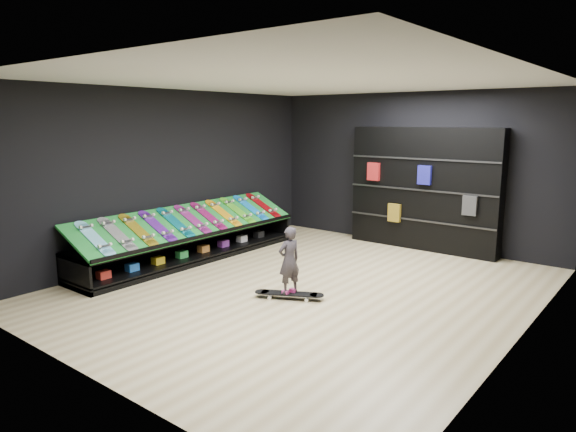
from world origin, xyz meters
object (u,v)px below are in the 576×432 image
Objects in this scene: display_rack at (191,246)px; child at (289,273)px; back_shelving at (424,189)px; floor_skateboard at (289,296)px.

display_rack is 2.72m from child.
back_shelving reaches higher than child.
child is (2.66, -0.55, 0.12)m from display_rack.
back_shelving is at bearing -167.52° from child.
back_shelving reaches higher than display_rack.
back_shelving is 5.14× the size of child.
floor_skateboard is 1.73× the size of child.
display_rack is 1.55× the size of back_shelving.
floor_skateboard is (2.66, -0.55, -0.21)m from display_rack.
back_shelving is 2.97× the size of floor_skateboard.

